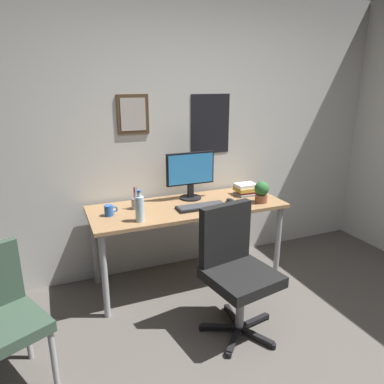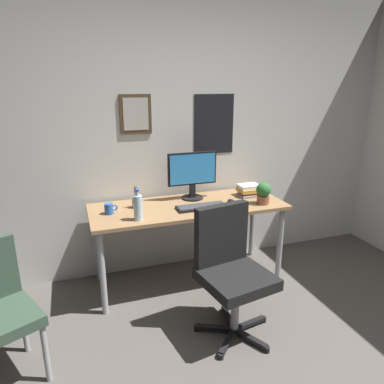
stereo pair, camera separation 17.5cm
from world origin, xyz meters
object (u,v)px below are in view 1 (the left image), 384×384
at_px(water_bottle, 140,208).
at_px(coffee_mug_near, 109,210).
at_px(monitor, 190,173).
at_px(computer_mouse, 230,201).
at_px(keyboard, 201,207).
at_px(pen_cup, 135,203).
at_px(potted_plant, 261,191).
at_px(office_chair, 235,264).
at_px(book_stack_left, 246,189).

bearing_deg(water_bottle, coffee_mug_near, 133.63).
xyz_separation_m(monitor, computer_mouse, (0.29, -0.25, -0.22)).
distance_m(keyboard, computer_mouse, 0.30).
bearing_deg(monitor, pen_cup, -171.04).
distance_m(monitor, potted_plant, 0.66).
bearing_deg(pen_cup, keyboard, -20.47).
bearing_deg(monitor, computer_mouse, -41.53).
distance_m(monitor, coffee_mug_near, 0.82).
bearing_deg(keyboard, office_chair, -91.30).
bearing_deg(water_bottle, book_stack_left, 14.27).
height_order(office_chair, pen_cup, office_chair).
height_order(office_chair, coffee_mug_near, office_chair).
bearing_deg(book_stack_left, potted_plant, -89.85).
bearing_deg(coffee_mug_near, water_bottle, -46.37).
distance_m(office_chair, book_stack_left, 1.04).
xyz_separation_m(keyboard, water_bottle, (-0.56, -0.10, 0.09)).
relative_size(water_bottle, pen_cup, 1.26).
bearing_deg(monitor, coffee_mug_near, -167.91).
height_order(office_chair, keyboard, office_chair).
bearing_deg(potted_plant, book_stack_left, 90.15).
bearing_deg(book_stack_left, pen_cup, 179.62).
bearing_deg(keyboard, pen_cup, 159.53).
distance_m(coffee_mug_near, book_stack_left, 1.33).
xyz_separation_m(keyboard, pen_cup, (-0.53, 0.20, 0.04)).
relative_size(coffee_mug_near, potted_plant, 0.56).
bearing_deg(coffee_mug_near, keyboard, -8.57).
xyz_separation_m(coffee_mug_near, pen_cup, (0.24, 0.08, 0.01)).
bearing_deg(monitor, keyboard, -92.96).
xyz_separation_m(keyboard, coffee_mug_near, (-0.76, 0.12, 0.03)).
xyz_separation_m(computer_mouse, coffee_mug_near, (-1.06, 0.09, 0.03)).
xyz_separation_m(computer_mouse, book_stack_left, (0.26, 0.16, 0.04)).
bearing_deg(coffee_mug_near, computer_mouse, -4.61).
xyz_separation_m(monitor, pen_cup, (-0.54, -0.09, -0.19)).
distance_m(keyboard, book_stack_left, 0.59).
height_order(keyboard, coffee_mug_near, coffee_mug_near).
bearing_deg(potted_plant, pen_cup, 166.33).
bearing_deg(coffee_mug_near, pen_cup, 18.92).
relative_size(office_chair, computer_mouse, 8.64).
distance_m(water_bottle, potted_plant, 1.12).
distance_m(monitor, pen_cup, 0.58).
bearing_deg(computer_mouse, potted_plant, -20.49).
xyz_separation_m(monitor, water_bottle, (-0.58, -0.38, -0.13)).
xyz_separation_m(office_chair, potted_plant, (0.57, 0.57, 0.32)).
bearing_deg(computer_mouse, pen_cup, 168.57).
height_order(water_bottle, pen_cup, water_bottle).
height_order(office_chair, computer_mouse, office_chair).
bearing_deg(book_stack_left, keyboard, -161.26).
bearing_deg(office_chair, coffee_mug_near, 134.87).
distance_m(office_chair, water_bottle, 0.84).
distance_m(water_bottle, book_stack_left, 1.16).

